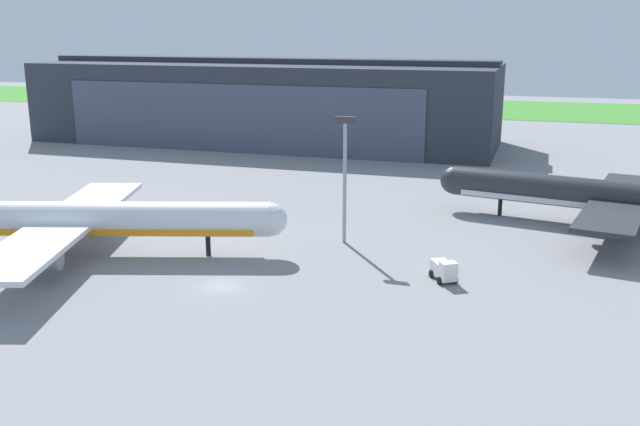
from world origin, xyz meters
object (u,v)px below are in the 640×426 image
apron_light_mast (345,168)px  maintenance_hangar (265,102)px  pushback_tractor (444,270)px  airliner_far_left (613,198)px  airliner_near_left (72,220)px

apron_light_mast → maintenance_hangar: bearing=118.5°
maintenance_hangar → apron_light_mast: size_ratio=6.70×
pushback_tractor → airliner_far_left: bearing=55.6°
maintenance_hangar → airliner_far_left: (69.39, -54.29, -4.76)m
airliner_far_left → apron_light_mast: (-31.24, -16.09, 5.05)m
maintenance_hangar → pushback_tractor: 95.75m
pushback_tractor → apron_light_mast: 18.51m
apron_light_mast → airliner_far_left: bearing=27.3°
pushback_tractor → apron_light_mast: bearing=143.4°
maintenance_hangar → pushback_tractor: bearing=-57.3°
airliner_near_left → apron_light_mast: apron_light_mast is taller
airliner_near_left → pushback_tractor: size_ratio=11.86×
apron_light_mast → pushback_tractor: bearing=-36.6°
pushback_tractor → maintenance_hangar: bearing=122.7°
maintenance_hangar → pushback_tractor: size_ratio=26.10×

